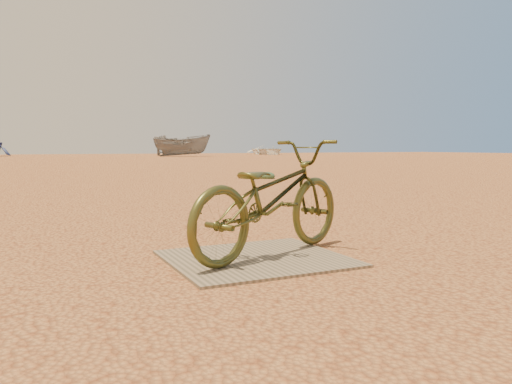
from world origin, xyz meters
name	(u,v)px	position (x,y,z in m)	size (l,w,h in m)	color
ground	(264,251)	(0.00, 0.00, 0.00)	(120.00, 120.00, 0.00)	#C17F48
plywood_board	(256,259)	(-0.22, -0.29, 0.01)	(1.37, 1.23, 0.02)	#877159
bicycle	(271,197)	(-0.07, -0.25, 0.49)	(0.63, 1.79, 0.94)	#4B4B1E
boat_mid_right	(182,145)	(11.84, 40.75, 1.02)	(1.98, 5.26, 2.04)	slate
boat_far_right	(268,150)	(24.01, 47.15, 0.53)	(3.68, 5.15, 1.07)	white
kale_b	(267,179)	(4.45, 8.75, 0.00)	(0.45, 0.45, 0.25)	#466341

